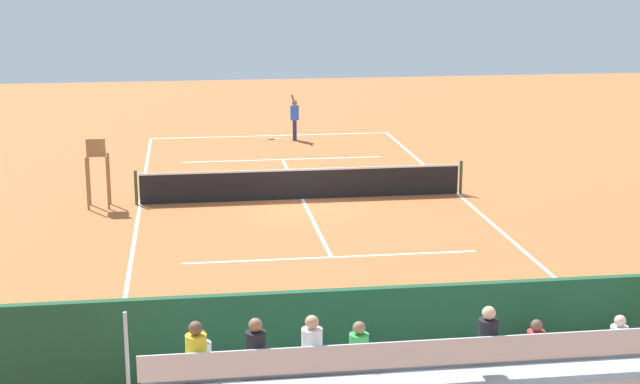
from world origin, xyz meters
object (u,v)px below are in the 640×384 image
object	(u,v)px
tennis_net	(302,183)
umpire_chair	(97,165)
equipment_bag	(389,372)
bleacher_stand	(415,378)
tennis_ball_near	(345,155)
courtside_bench	(474,345)
tennis_racket	(277,139)
tennis_player	(295,116)

from	to	relation	value
tennis_net	umpire_chair	bearing A→B (deg)	1.56
umpire_chair	equipment_bag	distance (m)	14.63
tennis_net	bleacher_stand	bearing A→B (deg)	89.62
tennis_net	equipment_bag	distance (m)	13.40
tennis_ball_near	courtside_bench	bearing A→B (deg)	87.35
equipment_bag	tennis_ball_near	bearing A→B (deg)	-97.20
courtside_bench	tennis_ball_near	size ratio (longest dim) A/B	27.27
courtside_bench	equipment_bag	xyz separation A→B (m)	(1.59, 0.13, -0.38)
tennis_ball_near	tennis_net	bearing A→B (deg)	69.15
tennis_net	tennis_ball_near	xyz separation A→B (m)	(-2.43, -6.38, -0.47)
tennis_racket	bleacher_stand	bearing A→B (deg)	89.35
tennis_racket	tennis_net	bearing A→B (deg)	88.95
courtside_bench	tennis_racket	bearing A→B (deg)	-86.74
courtside_bench	tennis_player	bearing A→B (deg)	-88.45
bleacher_stand	tennis_racket	bearing A→B (deg)	-90.65
bleacher_stand	tennis_player	xyz separation A→B (m)	(-1.00, -25.22, 0.05)
tennis_net	equipment_bag	xyz separation A→B (m)	(0.07, 13.40, -0.32)
umpire_chair	courtside_bench	xyz separation A→B (m)	(-7.72, 13.10, -0.76)
tennis_racket	tennis_ball_near	world-z (taller)	tennis_ball_near
equipment_bag	tennis_ball_near	size ratio (longest dim) A/B	13.64
bleacher_stand	equipment_bag	distance (m)	2.14
courtside_bench	tennis_player	xyz separation A→B (m)	(0.63, -23.10, 0.46)
bleacher_stand	equipment_bag	world-z (taller)	bleacher_stand
courtside_bench	bleacher_stand	bearing A→B (deg)	52.56
bleacher_stand	tennis_racket	size ratio (longest dim) A/B	15.47
tennis_racket	courtside_bench	bearing A→B (deg)	93.26
tennis_net	courtside_bench	distance (m)	13.36
tennis_net	courtside_bench	bearing A→B (deg)	96.53
courtside_bench	equipment_bag	bearing A→B (deg)	4.62
courtside_bench	tennis_ball_near	xyz separation A→B (m)	(-0.91, -19.65, -0.53)
tennis_ball_near	tennis_racket	bearing A→B (deg)	-59.18
equipment_bag	tennis_racket	world-z (taller)	equipment_bag
umpire_chair	courtside_bench	bearing A→B (deg)	120.50
courtside_bench	tennis_racket	world-z (taller)	courtside_bench
tennis_player	tennis_ball_near	world-z (taller)	tennis_player
tennis_net	bleacher_stand	world-z (taller)	bleacher_stand
bleacher_stand	tennis_racket	world-z (taller)	bleacher_stand
bleacher_stand	tennis_racket	distance (m)	25.54
equipment_bag	tennis_racket	xyz separation A→B (m)	(-0.26, -23.53, -0.16)
bleacher_stand	tennis_ball_near	bearing A→B (deg)	-96.63
tennis_player	tennis_racket	world-z (taller)	tennis_player
bleacher_stand	tennis_ball_near	size ratio (longest dim) A/B	137.27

